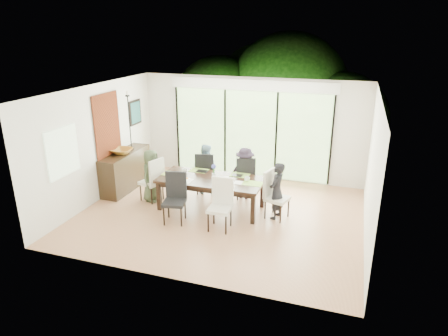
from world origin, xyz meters
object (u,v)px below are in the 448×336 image
(chair_far_left, at_px, (206,172))
(cup_b, at_px, (216,179))
(chair_left_end, at_px, (151,179))
(bowl, at_px, (122,151))
(chair_near_right, at_px, (220,205))
(person_right_end, at_px, (277,191))
(person_left_end, at_px, (152,175))
(chair_right_end, at_px, (277,195))
(table_top, at_px, (211,180))
(chair_near_left, at_px, (174,199))
(chair_far_right, at_px, (245,176))
(vase, at_px, (214,176))
(cup_c, at_px, (247,179))
(person_far_left, at_px, (205,169))
(laptop, at_px, (174,175))
(person_far_right, at_px, (245,173))
(cup_a, at_px, (185,171))
(sideboard, at_px, (126,170))

(chair_far_left, distance_m, cup_b, 1.15)
(chair_left_end, distance_m, bowl, 1.14)
(chair_near_right, distance_m, person_right_end, 1.31)
(bowl, bearing_deg, chair_far_left, 13.62)
(person_right_end, xyz_separation_m, cup_b, (-1.33, -0.10, 0.15))
(person_left_end, bearing_deg, chair_right_end, -82.81)
(table_top, distance_m, chair_near_left, 1.02)
(chair_far_right, bearing_deg, person_left_end, 3.11)
(cup_b, bearing_deg, vase, 123.69)
(chair_near_right, height_order, cup_c, chair_near_right)
(table_top, xyz_separation_m, chair_right_end, (1.50, 0.00, -0.16))
(chair_near_left, bearing_deg, person_far_left, 77.41)
(table_top, distance_m, chair_far_right, 1.03)
(laptop, bearing_deg, chair_left_end, 146.16)
(person_left_end, bearing_deg, chair_near_right, -106.53)
(chair_near_right, height_order, person_right_end, person_right_end)
(vase, bearing_deg, person_far_left, 122.66)
(person_right_end, height_order, laptop, person_right_end)
(person_far_right, bearing_deg, cup_b, 73.34)
(cup_b, relative_size, bowl, 0.19)
(table_top, distance_m, cup_a, 0.72)
(chair_near_right, xyz_separation_m, person_left_end, (-1.98, 0.87, 0.09))
(person_right_end, height_order, person_far_right, same)
(chair_right_end, xyz_separation_m, bowl, (-3.96, 0.36, 0.49))
(vase, relative_size, bowl, 0.23)
(person_far_left, xyz_separation_m, bowl, (-2.01, -0.47, 0.39))
(chair_left_end, relative_size, chair_near_right, 1.00)
(chair_near_left, xyz_separation_m, chair_near_right, (1.00, 0.00, 0.00))
(chair_left_end, bearing_deg, chair_near_right, 84.97)
(chair_far_right, xyz_separation_m, person_far_left, (-1.00, -0.02, 0.09))
(chair_right_end, distance_m, cup_c, 0.75)
(chair_right_end, height_order, chair_near_left, same)
(person_far_left, distance_m, cup_b, 1.12)
(cup_c, bearing_deg, chair_far_left, 149.04)
(laptop, distance_m, sideboard, 1.73)
(person_far_left, height_order, bowl, person_far_left)
(person_right_end, bearing_deg, bowl, -83.28)
(bowl, bearing_deg, cup_a, -6.88)
(chair_far_right, xyz_separation_m, person_left_end, (-2.03, -0.85, 0.09))
(person_far_right, distance_m, vase, 0.94)
(chair_near_right, height_order, cup_a, chair_near_right)
(chair_far_right, relative_size, laptop, 3.33)
(person_left_end, xyz_separation_m, sideboard, (-0.98, 0.46, -0.15))
(person_right_end, distance_m, person_far_right, 1.25)
(person_left_end, height_order, cup_a, person_left_end)
(chair_right_end, distance_m, person_right_end, 0.09)
(chair_far_right, relative_size, person_left_end, 0.85)
(chair_far_right, bearing_deg, person_far_right, 70.39)
(person_right_end, relative_size, person_far_right, 1.00)
(chair_far_left, relative_size, person_far_right, 0.85)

